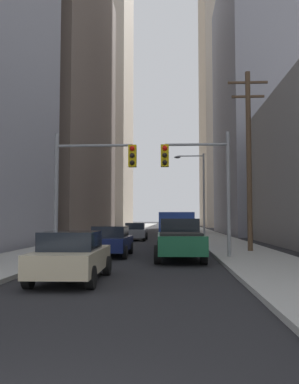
# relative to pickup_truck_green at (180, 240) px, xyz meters

# --- Properties ---
(sidewalk_left) EXTENTS (3.69, 160.00, 0.15)m
(sidewalk_left) POSITION_rel_pickup_truck_green_xyz_m (-7.14, 34.07, -0.86)
(sidewalk_left) COLOR #9E9E99
(sidewalk_left) RESTS_ON ground
(sidewalk_right) EXTENTS (3.69, 160.00, 0.15)m
(sidewalk_right) POSITION_rel_pickup_truck_green_xyz_m (3.53, 34.07, -0.86)
(sidewalk_right) COLOR #9E9E99
(sidewalk_right) RESTS_ON ground
(pickup_truck_green) EXTENTS (2.20, 5.46, 1.90)m
(pickup_truck_green) POSITION_rel_pickup_truck_green_xyz_m (0.00, 0.00, 0.00)
(pickup_truck_green) COLOR #195938
(pickup_truck_green) RESTS_ON ground
(cargo_van_blue) EXTENTS (2.16, 5.25, 2.26)m
(cargo_van_blue) POSITION_rel_pickup_truck_green_xyz_m (-0.05, 6.31, 0.35)
(cargo_van_blue) COLOR navy
(cargo_van_blue) RESTS_ON ground
(sedan_beige) EXTENTS (1.95, 4.24, 1.52)m
(sedan_beige) POSITION_rel_pickup_truck_green_xyz_m (-3.41, -6.55, -0.16)
(sedan_beige) COLOR #C6B793
(sedan_beige) RESTS_ON ground
(sedan_navy) EXTENTS (1.95, 4.23, 1.52)m
(sedan_navy) POSITION_rel_pickup_truck_green_xyz_m (-3.44, 1.49, -0.16)
(sedan_navy) COLOR #141E4C
(sedan_navy) RESTS_ON ground
(sedan_grey) EXTENTS (1.95, 4.26, 1.52)m
(sedan_grey) POSITION_rel_pickup_truck_green_xyz_m (-3.53, 15.96, -0.16)
(sedan_grey) COLOR slate
(sedan_grey) RESTS_ON ground
(traffic_signal_near_left) EXTENTS (3.95, 0.44, 6.00)m
(traffic_signal_near_left) POSITION_rel_pickup_truck_green_xyz_m (-4.21, 0.13, 3.12)
(traffic_signal_near_left) COLOR gray
(traffic_signal_near_left) RESTS_ON ground
(traffic_signal_near_right) EXTENTS (3.25, 0.44, 6.00)m
(traffic_signal_near_right) POSITION_rel_pickup_truck_green_xyz_m (0.93, 0.13, 3.08)
(traffic_signal_near_right) COLOR gray
(traffic_signal_near_right) RESTS_ON ground
(utility_pole_right) EXTENTS (2.20, 0.28, 10.10)m
(utility_pole_right) POSITION_rel_pickup_truck_green_xyz_m (3.90, 3.53, 4.39)
(utility_pole_right) COLOR brown
(utility_pole_right) RESTS_ON ground
(street_lamp_right) EXTENTS (2.62, 0.32, 7.50)m
(street_lamp_right) POSITION_rel_pickup_truck_green_xyz_m (1.97, 15.90, 3.63)
(street_lamp_right) COLOR gray
(street_lamp_right) RESTS_ON ground
(building_left_mid_office) EXTENTS (17.98, 27.73, 35.11)m
(building_left_mid_office) POSITION_rel_pickup_truck_green_xyz_m (-18.26, 29.58, 16.62)
(building_left_mid_office) COLOR #66564C
(building_left_mid_office) RESTS_ON ground
(building_left_far_tower) EXTENTS (14.94, 20.31, 67.29)m
(building_left_far_tower) POSITION_rel_pickup_truck_green_xyz_m (-17.52, 70.71, 32.71)
(building_left_far_tower) COLOR #B7A893
(building_left_far_tower) RESTS_ON ground
(building_right_mid_block) EXTENTS (14.75, 22.30, 33.41)m
(building_right_mid_block) POSITION_rel_pickup_truck_green_xyz_m (13.42, 32.05, 15.77)
(building_right_mid_block) COLOR #93939E
(building_right_mid_block) RESTS_ON ground
(building_right_far_highrise) EXTENTS (14.44, 21.67, 74.53)m
(building_right_far_highrise) POSITION_rel_pickup_truck_green_xyz_m (13.79, 72.11, 36.33)
(building_right_far_highrise) COLOR #B7A893
(building_right_far_highrise) RESTS_ON ground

